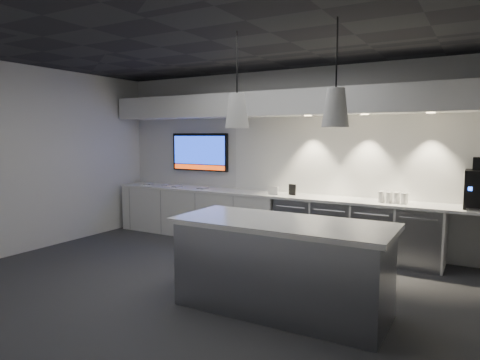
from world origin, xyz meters
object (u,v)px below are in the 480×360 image
Objects in this scene: island at (282,265)px; coffee_machine at (480,188)px; bin at (197,264)px; wall_tv at (200,152)px.

island is 3.36× the size of coffee_machine.
bin is at bearing -145.68° from coffee_machine.
wall_tv is at bearing 124.18° from bin.
island is (2.95, -2.69, -1.06)m from wall_tv.
wall_tv is at bearing 137.35° from island.
island is 3.11m from coffee_machine.
wall_tv reaches higher than island.
bin is at bearing 168.25° from island.
wall_tv reaches higher than bin.
wall_tv is 2.53× the size of bin.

